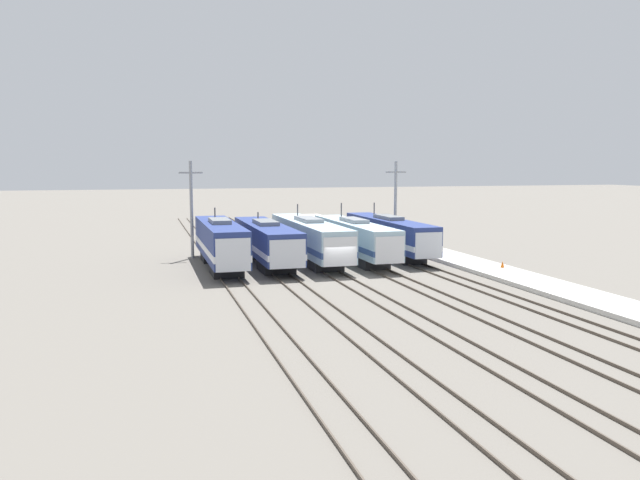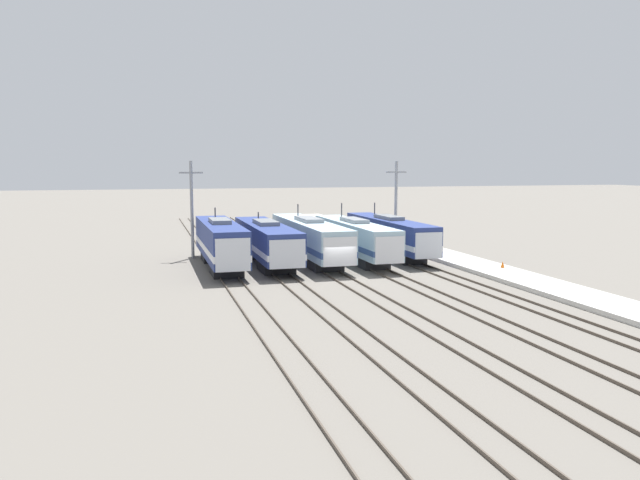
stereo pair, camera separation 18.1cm
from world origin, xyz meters
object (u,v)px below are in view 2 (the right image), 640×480
object	(u,v)px
locomotive_center_left	(267,242)
locomotive_far_left	(221,243)
locomotive_center_right	(356,239)
locomotive_far_right	(390,235)
catenary_tower_left	(192,208)
catenary_tower_right	(396,204)
traffic_cone	(503,265)
locomotive_center	(310,239)

from	to	relation	value
locomotive_center_left	locomotive_far_left	bearing A→B (deg)	-168.02
locomotive_center_right	locomotive_far_right	distance (m)	4.68
locomotive_center_left	locomotive_far_right	xyz separation A→B (m)	(12.76, 2.15, 0.00)
catenary_tower_left	catenary_tower_right	distance (m)	21.05
traffic_cone	locomotive_far_right	bearing A→B (deg)	116.10
locomotive_center_right	catenary_tower_left	xyz separation A→B (m)	(-14.67, 5.74, 2.85)
catenary_tower_left	traffic_cone	xyz separation A→B (m)	(24.46, -15.10, -4.27)
locomotive_center_right	locomotive_center	bearing A→B (deg)	169.22
locomotive_center_right	traffic_cone	world-z (taller)	locomotive_center_right
catenary_tower_left	catenary_tower_right	xyz separation A→B (m)	(21.05, 0.00, 0.00)
locomotive_center	locomotive_center_right	size ratio (longest dim) A/B	1.09
locomotive_center_right	catenary_tower_right	bearing A→B (deg)	42.01
locomotive_center_right	catenary_tower_right	distance (m)	9.04
locomotive_far_left	locomotive_far_right	world-z (taller)	locomotive_far_left
locomotive_far_right	catenary_tower_left	world-z (taller)	catenary_tower_left
locomotive_far_left	locomotive_center_left	distance (m)	4.35
locomotive_center_left	locomotive_far_right	size ratio (longest dim) A/B	0.97
locomotive_center_left	catenary_tower_right	world-z (taller)	catenary_tower_right
locomotive_center_left	locomotive_center_right	xyz separation A→B (m)	(8.51, 0.19, -0.01)
locomotive_center_left	catenary_tower_left	size ratio (longest dim) A/B	1.89
locomotive_center	traffic_cone	size ratio (longest dim) A/B	36.59
locomotive_center_left	locomotive_center	distance (m)	4.37
catenary_tower_left	traffic_cone	size ratio (longest dim) A/B	17.46
locomotive_center_left	traffic_cone	size ratio (longest dim) A/B	33.06
locomotive_center	locomotive_far_right	xyz separation A→B (m)	(8.51, 1.15, -0.04)
locomotive_far_left	catenary_tower_left	world-z (taller)	catenary_tower_left
locomotive_center_left	traffic_cone	xyz separation A→B (m)	(18.31, -9.17, -1.43)
locomotive_far_right	catenary_tower_right	distance (m)	5.18
locomotive_far_left	locomotive_center_left	xyz separation A→B (m)	(4.25, 0.90, -0.15)
locomotive_far_right	catenary_tower_left	size ratio (longest dim) A/B	1.96
locomotive_far_left	catenary_tower_left	size ratio (longest dim) A/B	1.75
catenary_tower_right	catenary_tower_left	bearing A→B (deg)	180.00
locomotive_center_right	traffic_cone	size ratio (longest dim) A/B	33.58
locomotive_far_left	traffic_cone	world-z (taller)	locomotive_far_left
locomotive_center_left	catenary_tower_right	xyz separation A→B (m)	(14.89, 5.94, 2.83)
locomotive_far_left	locomotive_far_right	bearing A→B (deg)	10.17
locomotive_far_left	locomotive_far_right	distance (m)	17.29
locomotive_center	locomotive_center_right	xyz separation A→B (m)	(4.25, -0.81, -0.06)
locomotive_center	catenary_tower_right	size ratio (longest dim) A/B	2.10
locomotive_center_right	catenary_tower_right	xyz separation A→B (m)	(6.38, 5.74, 2.85)
traffic_cone	catenary_tower_right	bearing A→B (deg)	102.76
locomotive_far_left	catenary_tower_right	bearing A→B (deg)	19.66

